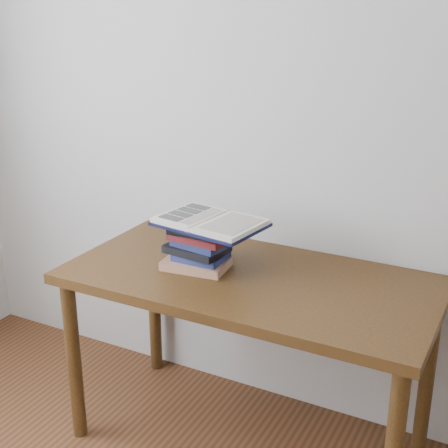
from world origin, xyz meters
The scene contains 3 objects.
desk centered at (0.02, 1.38, 0.68)m, with size 1.45×0.72×0.78m.
book_stack centered at (-0.20, 1.36, 0.86)m, with size 0.27×0.21×0.18m.
open_book centered at (-0.15, 1.37, 0.97)m, with size 0.44×0.33×0.03m.
Camera 1 is at (0.96, -0.63, 1.78)m, focal length 50.00 mm.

